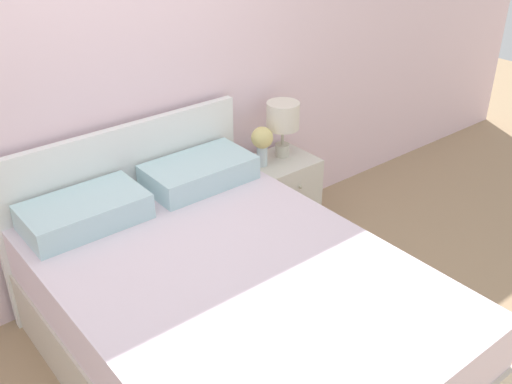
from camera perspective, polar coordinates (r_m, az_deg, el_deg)
ground_plane at (r=3.91m, az=-11.40°, el=-7.54°), size 12.00×12.00×0.00m
wall_back at (r=3.38m, az=-14.16°, el=11.04°), size 8.00×0.06×2.60m
bed at (r=3.03m, az=-2.76°, el=-11.42°), size 1.52×2.11×1.01m
nightstand at (r=4.10m, az=2.34°, el=-0.42°), size 0.43×0.39×0.56m
table_lamp at (r=3.92m, az=2.57°, el=7.00°), size 0.22×0.22×0.37m
flower_vase at (r=3.82m, az=0.62°, el=4.87°), size 0.14×0.14×0.27m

